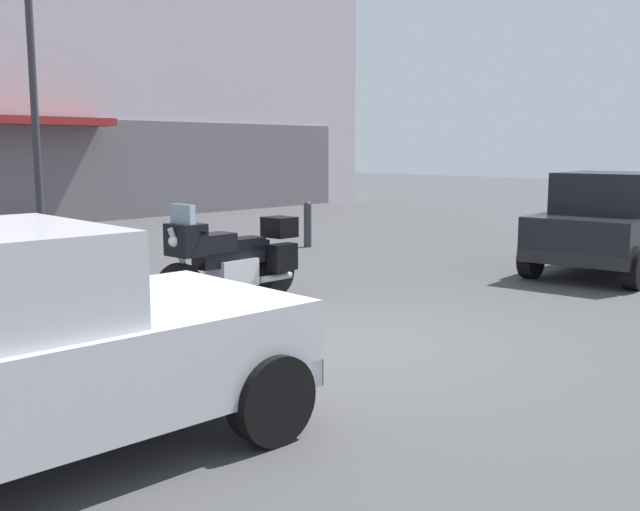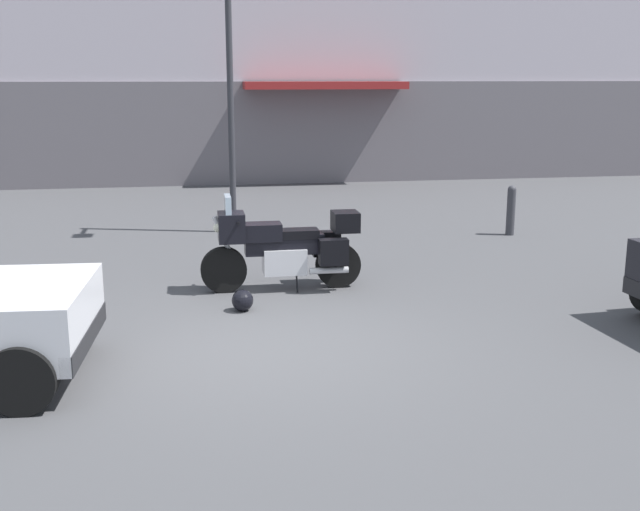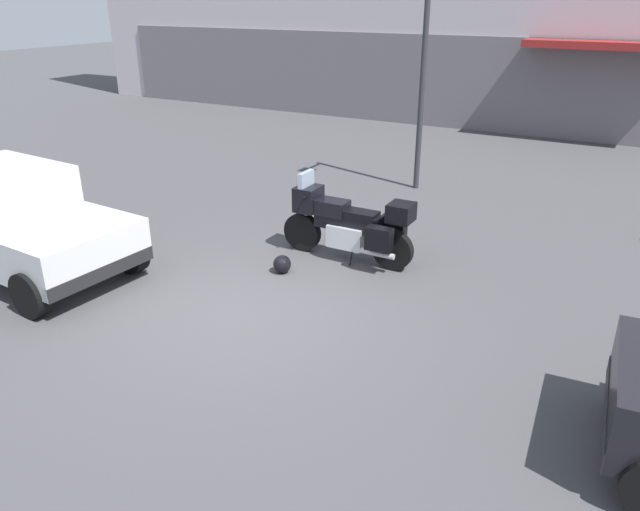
# 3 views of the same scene
# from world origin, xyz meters

# --- Properties ---
(ground_plane) EXTENTS (80.00, 80.00, 0.00)m
(ground_plane) POSITION_xyz_m (0.00, 0.00, 0.00)
(ground_plane) COLOR #424244
(motorcycle) EXTENTS (2.26, 0.76, 1.36)m
(motorcycle) POSITION_xyz_m (0.46, 2.33, 0.62)
(motorcycle) COLOR black
(motorcycle) RESTS_ON ground
(helmet) EXTENTS (0.28, 0.28, 0.28)m
(helmet) POSITION_xyz_m (-0.21, 1.39, 0.14)
(helmet) COLOR black
(helmet) RESTS_ON ground
(car_sedan_far) EXTENTS (4.66, 2.18, 1.56)m
(car_sedan_far) POSITION_xyz_m (-4.12, -0.42, 0.78)
(car_sedan_far) COLOR silver
(car_sedan_far) RESTS_ON ground
(streetlamp_curbside) EXTENTS (0.28, 0.94, 4.80)m
(streetlamp_curbside) POSITION_xyz_m (-0.01, 6.47, 2.92)
(streetlamp_curbside) COLOR #2D2D33
(streetlamp_curbside) RESTS_ON ground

